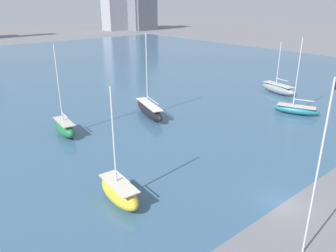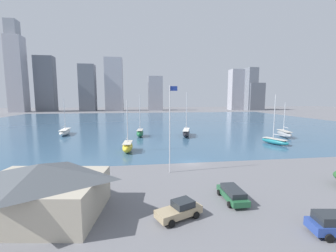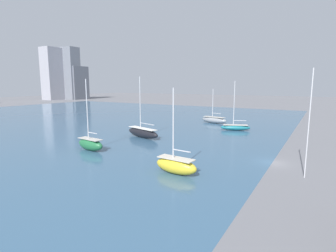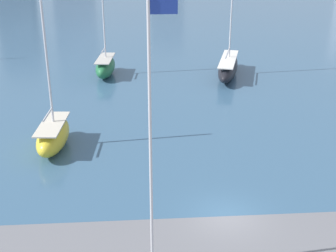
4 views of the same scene
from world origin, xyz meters
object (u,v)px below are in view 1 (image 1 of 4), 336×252
flag_pole (319,168)px  sailboat_green (65,127)px  sailboat_teal (296,109)px  sailboat_black (149,110)px  sailboat_yellow (119,192)px  sailboat_gray (278,89)px

flag_pole → sailboat_green: (-4.07, 33.92, -6.14)m
flag_pole → sailboat_teal: flag_pole is taller
flag_pole → sailboat_green: bearing=96.8°
sailboat_black → sailboat_yellow: (-17.13, -17.96, 0.01)m
flag_pole → sailboat_black: (10.02, 32.69, -6.18)m
flag_pole → sailboat_teal: bearing=30.7°
flag_pole → sailboat_yellow: size_ratio=1.21×
flag_pole → sailboat_black: flag_pole is taller
sailboat_yellow → sailboat_gray: sailboat_yellow is taller
sailboat_black → sailboat_green: (-14.08, 1.24, 0.03)m
flag_pole → sailboat_gray: (38.87, 26.94, -6.29)m
sailboat_black → sailboat_gray: (28.85, -5.75, -0.11)m
sailboat_teal → sailboat_black: size_ratio=0.94×
sailboat_green → sailboat_yellow: bearing=-92.7°
sailboat_teal → sailboat_yellow: sailboat_teal is taller
sailboat_gray → sailboat_black: bearing=-179.9°
sailboat_green → sailboat_gray: bearing=-3.0°
sailboat_yellow → sailboat_gray: 47.57m
sailboat_black → sailboat_green: size_ratio=1.06×
sailboat_teal → sailboat_green: sailboat_green is taller
sailboat_teal → sailboat_black: sailboat_black is taller
sailboat_green → sailboat_black: bearing=1.3°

